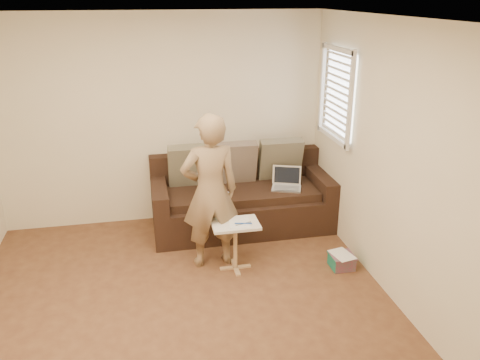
{
  "coord_description": "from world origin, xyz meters",
  "views": [
    {
      "loc": [
        -0.27,
        -3.72,
        2.79
      ],
      "look_at": [
        0.8,
        1.4,
        0.78
      ],
      "focal_mm": 36.67,
      "sensor_mm": 36.0,
      "label": 1
    }
  ],
  "objects": [
    {
      "name": "floor",
      "position": [
        0.0,
        0.0,
        0.0
      ],
      "size": [
        4.5,
        4.5,
        0.0
      ],
      "primitive_type": "plane",
      "color": "#522F1E",
      "rests_on": "ground"
    },
    {
      "name": "ceiling",
      "position": [
        0.0,
        0.0,
        2.6
      ],
      "size": [
        4.5,
        4.5,
        0.0
      ],
      "primitive_type": "plane",
      "rotation": [
        3.14,
        0.0,
        0.0
      ],
      "color": "white",
      "rests_on": "wall_back"
    },
    {
      "name": "wall_back",
      "position": [
        0.0,
        2.25,
        1.3
      ],
      "size": [
        4.0,
        0.0,
        4.0
      ],
      "primitive_type": "plane",
      "rotation": [
        1.57,
        0.0,
        0.0
      ],
      "color": "beige",
      "rests_on": "ground"
    },
    {
      "name": "wall_right",
      "position": [
        2.0,
        0.0,
        1.3
      ],
      "size": [
        0.0,
        4.5,
        4.5
      ],
      "primitive_type": "plane",
      "rotation": [
        1.57,
        0.0,
        -1.57
      ],
      "color": "beige",
      "rests_on": "ground"
    },
    {
      "name": "window_blinds",
      "position": [
        1.95,
        1.5,
        1.7
      ],
      "size": [
        0.12,
        0.88,
        1.08
      ],
      "primitive_type": null,
      "color": "white",
      "rests_on": "wall_right"
    },
    {
      "name": "sofa",
      "position": [
        0.9,
        1.77,
        0.42
      ],
      "size": [
        2.2,
        0.95,
        0.85
      ],
      "primitive_type": null,
      "color": "black",
      "rests_on": "ground"
    },
    {
      "name": "pillow_left",
      "position": [
        0.3,
        1.98,
        0.79
      ],
      "size": [
        0.55,
        0.29,
        0.57
      ],
      "primitive_type": null,
      "rotation": [
        0.28,
        0.0,
        0.0
      ],
      "color": "#625948",
      "rests_on": "sofa"
    },
    {
      "name": "pillow_mid",
      "position": [
        0.85,
        1.98,
        0.79
      ],
      "size": [
        0.55,
        0.27,
        0.57
      ],
      "primitive_type": null,
      "rotation": [
        0.24,
        0.0,
        0.0
      ],
      "color": "brown",
      "rests_on": "sofa"
    },
    {
      "name": "pillow_right",
      "position": [
        1.45,
        1.99,
        0.79
      ],
      "size": [
        0.55,
        0.28,
        0.57
      ],
      "primitive_type": null,
      "rotation": [
        0.26,
        0.0,
        0.0
      ],
      "color": "#625948",
      "rests_on": "sofa"
    },
    {
      "name": "laptop_silver",
      "position": [
        1.44,
        1.64,
        0.52
      ],
      "size": [
        0.42,
        0.37,
        0.24
      ],
      "primitive_type": null,
      "rotation": [
        0.0,
        0.0,
        -0.36
      ],
      "color": "#B7BABC",
      "rests_on": "sofa"
    },
    {
      "name": "laptop_white",
      "position": [
        0.54,
        1.63,
        0.52
      ],
      "size": [
        0.38,
        0.36,
        0.22
      ],
      "primitive_type": null,
      "rotation": [
        0.0,
        0.0,
        0.65
      ],
      "color": "white",
      "rests_on": "sofa"
    },
    {
      "name": "person",
      "position": [
        0.39,
        0.97,
        0.84
      ],
      "size": [
        0.65,
        0.47,
        1.69
      ],
      "primitive_type": "imported",
      "rotation": [
        0.0,
        0.0,
        3.24
      ],
      "color": "olive",
      "rests_on": "ground"
    },
    {
      "name": "side_table",
      "position": [
        0.62,
        0.8,
        0.27
      ],
      "size": [
        0.49,
        0.35,
        0.54
      ],
      "primitive_type": null,
      "color": "silver",
      "rests_on": "ground"
    },
    {
      "name": "drinking_glass",
      "position": [
        0.47,
        0.91,
        0.6
      ],
      "size": [
        0.07,
        0.07,
        0.12
      ],
      "primitive_type": null,
      "color": "silver",
      "rests_on": "side_table"
    },
    {
      "name": "scissors",
      "position": [
        0.7,
        0.75,
        0.55
      ],
      "size": [
        0.2,
        0.14,
        0.02
      ],
      "primitive_type": null,
      "rotation": [
        0.0,
        0.0,
        -0.23
      ],
      "color": "silver",
      "rests_on": "side_table"
    },
    {
      "name": "paper_on_table",
      "position": [
        0.67,
        0.81,
        0.54
      ],
      "size": [
        0.25,
        0.33,
        0.0
      ],
      "primitive_type": null,
      "rotation": [
        0.0,
        0.0,
        -0.14
      ],
      "color": "white",
      "rests_on": "side_table"
    },
    {
      "name": "striped_box",
      "position": [
        1.75,
        0.58,
        0.08
      ],
      "size": [
        0.25,
        0.25,
        0.16
      ],
      "primitive_type": null,
      "color": "#B91B52",
      "rests_on": "ground"
    }
  ]
}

